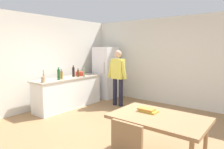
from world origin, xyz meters
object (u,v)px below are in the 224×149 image
at_px(person, 118,74).
at_px(utensil_jar, 43,79).
at_px(refrigerator, 106,73).
at_px(bottle_wine_dark, 73,72).
at_px(bottle_wine_green, 59,74).
at_px(cooking_pot, 80,74).
at_px(dining_table, 158,121).
at_px(bottle_oil_amber, 62,75).
at_px(bottle_beer_brown, 78,73).
at_px(bottle_water_clear, 60,73).
at_px(book_stack, 148,110).
at_px(bottle_vinegar_tall, 84,72).

height_order(person, utensil_jar, person).
relative_size(refrigerator, person, 1.06).
distance_m(bottle_wine_dark, bottle_wine_green, 0.68).
xyz_separation_m(refrigerator, cooking_pot, (-0.14, -1.08, 0.06)).
distance_m(dining_table, bottle_wine_green, 3.37).
xyz_separation_m(utensil_jar, bottle_oil_amber, (-0.08, 0.63, 0.04)).
bearing_deg(bottle_beer_brown, cooking_pot, 122.88).
bearing_deg(bottle_wine_dark, bottle_wine_green, -76.99).
bearing_deg(utensil_jar, cooking_pot, 97.88).
xyz_separation_m(refrigerator, bottle_beer_brown, (0.01, -1.30, 0.11)).
xyz_separation_m(person, dining_table, (2.35, -2.15, -0.31)).
relative_size(person, dining_table, 1.21).
height_order(person, bottle_oil_amber, person).
bearing_deg(bottle_beer_brown, refrigerator, 90.30).
relative_size(bottle_water_clear, book_stack, 0.98).
xyz_separation_m(cooking_pot, book_stack, (3.20, -1.53, -0.18)).
xyz_separation_m(bottle_vinegar_tall, bottle_water_clear, (-0.45, -0.53, -0.01)).
distance_m(refrigerator, bottle_beer_brown, 1.31).
bearing_deg(bottle_oil_amber, bottle_wine_green, -73.94).
bearing_deg(bottle_wine_dark, person, 37.00).
distance_m(bottle_wine_green, bottle_water_clear, 0.42).
bearing_deg(book_stack, bottle_wine_green, 169.16).
relative_size(bottle_vinegar_tall, bottle_wine_green, 0.94).
height_order(refrigerator, bottle_oil_amber, refrigerator).
distance_m(dining_table, bottle_beer_brown, 3.59).
relative_size(bottle_wine_green, bottle_oil_amber, 1.21).
height_order(dining_table, bottle_vinegar_tall, bottle_vinegar_tall).
distance_m(bottle_wine_green, book_stack, 3.11).
xyz_separation_m(bottle_water_clear, bottle_oil_amber, (0.27, -0.16, -0.01)).
distance_m(cooking_pot, bottle_oil_amber, 0.84).
bearing_deg(bottle_water_clear, bottle_oil_amber, -30.80).
bearing_deg(bottle_wine_dark, dining_table, -21.20).
height_order(refrigerator, dining_table, refrigerator).
bearing_deg(bottle_oil_amber, cooking_pot, 98.42).
height_order(dining_table, bottle_wine_dark, bottle_wine_dark).
height_order(cooking_pot, book_stack, cooking_pot).
bearing_deg(cooking_pot, bottle_wine_dark, -88.99).
bearing_deg(book_stack, bottle_water_clear, 165.46).
height_order(bottle_vinegar_tall, bottle_beer_brown, bottle_vinegar_tall).
bearing_deg(cooking_pot, utensil_jar, -82.12).
height_order(refrigerator, person, refrigerator).
xyz_separation_m(utensil_jar, bottle_wine_green, (-0.04, 0.51, 0.07)).
bearing_deg(bottle_vinegar_tall, book_stack, -25.76).
bearing_deg(refrigerator, book_stack, -40.43).
bearing_deg(bottle_vinegar_tall, bottle_wine_dark, -151.35).
relative_size(person, bottle_vinegar_tall, 5.31).
bearing_deg(bottle_oil_amber, book_stack, -12.92).
distance_m(dining_table, book_stack, 0.27).
bearing_deg(bottle_wine_dark, book_stack, -21.25).
bearing_deg(dining_table, bottle_wine_dark, 158.80).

